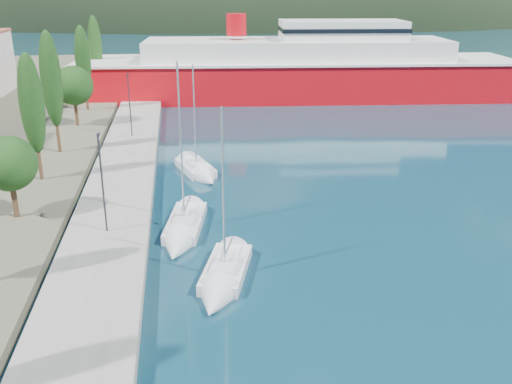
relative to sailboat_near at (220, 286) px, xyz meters
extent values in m
plane|color=#103647|center=(2.59, 111.07, -0.28)|extent=(1400.00, 1400.00, 0.00)
cube|color=gray|center=(-6.41, 17.07, 0.12)|extent=(5.00, 88.00, 0.80)
cylinder|color=#47301E|center=(-12.53, 10.14, 1.52)|extent=(0.36, 0.36, 2.21)
sphere|color=#193A13|center=(-12.53, 10.14, 4.05)|extent=(3.54, 3.54, 3.54)
cylinder|color=#47301E|center=(-12.53, 17.78, 1.48)|extent=(0.30, 0.30, 2.13)
ellipsoid|color=#193A13|center=(-12.53, 17.78, 6.34)|extent=(1.80, 1.80, 7.57)
cylinder|color=#47301E|center=(-12.53, 25.50, 1.59)|extent=(0.30, 0.30, 2.35)
ellipsoid|color=#193A13|center=(-12.53, 25.50, 6.93)|extent=(1.80, 1.80, 8.33)
cylinder|color=#47301E|center=(-12.53, 35.81, 1.71)|extent=(0.36, 0.36, 2.58)
sphere|color=#193A13|center=(-12.53, 35.81, 4.66)|extent=(4.14, 4.14, 4.14)
cylinder|color=#47301E|center=(-12.53, 43.84, 1.50)|extent=(0.30, 0.30, 2.16)
ellipsoid|color=#193A13|center=(-12.53, 43.84, 6.41)|extent=(1.80, 1.80, 7.67)
cylinder|color=#47301E|center=(-12.53, 55.56, 1.55)|extent=(0.30, 0.30, 2.27)
ellipsoid|color=#193A13|center=(-12.53, 55.56, 6.72)|extent=(1.80, 1.80, 8.05)
cylinder|color=#2D2D33|center=(-6.41, 6.78, 3.52)|extent=(0.12, 0.12, 6.00)
cube|color=#2D2D33|center=(-6.41, 7.03, 6.52)|extent=(0.15, 0.50, 0.12)
cylinder|color=#2D2D33|center=(-6.41, 30.11, 3.52)|extent=(0.12, 0.12, 6.00)
cube|color=#2D2D33|center=(-6.41, 30.36, 6.52)|extent=(0.15, 0.50, 0.12)
cube|color=silver|center=(0.47, 1.68, -0.05)|extent=(3.45, 5.58, 0.83)
cube|color=silver|center=(0.38, 1.34, 0.50)|extent=(1.79, 2.35, 0.32)
cylinder|color=silver|center=(0.38, 1.34, 4.76)|extent=(0.12, 0.12, 8.79)
cone|color=silver|center=(-0.43, -1.53, -0.05)|extent=(2.70, 2.91, 2.13)
cube|color=silver|center=(-1.60, 8.49, -0.05)|extent=(3.10, 6.15, 0.83)
cube|color=silver|center=(-1.67, 8.10, 0.50)|extent=(1.66, 2.53, 0.32)
cylinder|color=silver|center=(-1.67, 8.10, 5.43)|extent=(0.12, 0.12, 10.13)
cone|color=silver|center=(-2.25, 4.78, -0.05)|extent=(2.56, 3.06, 2.12)
cube|color=silver|center=(-0.53, 20.25, -0.05)|extent=(3.46, 5.34, 0.84)
cube|color=silver|center=(-0.44, 19.93, 0.52)|extent=(1.80, 2.26, 0.33)
cylinder|color=silver|center=(-0.44, 19.93, 4.60)|extent=(0.12, 0.12, 8.44)
cone|color=silver|center=(0.36, 17.22, -0.05)|extent=(2.72, 2.82, 2.16)
cube|color=#BB0811|center=(14.61, 51.81, 1.96)|extent=(60.04, 17.24, 5.72)
cube|color=silver|center=(14.61, 51.81, 4.82)|extent=(60.48, 17.64, 0.31)
cube|color=silver|center=(14.61, 51.81, 6.05)|extent=(41.57, 13.60, 3.06)
cube|color=silver|center=(20.71, 51.29, 8.80)|extent=(17.16, 8.98, 2.45)
cylinder|color=#BB0811|center=(6.47, 52.50, 9.52)|extent=(2.65, 2.65, 2.86)
camera|label=1|loc=(-1.72, -26.14, 14.83)|focal=40.00mm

